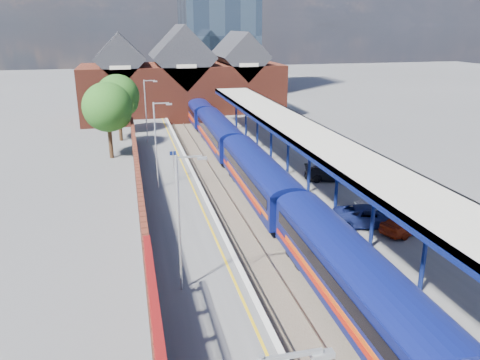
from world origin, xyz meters
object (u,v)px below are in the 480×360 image
(platform_sign, at_px, (173,160))
(parked_car_blue, at_px, (370,216))
(parked_car_dark, at_px, (331,173))
(train, at_px, (236,150))
(parked_car_red, at_px, (408,222))
(lamp_post_b, at_px, (182,216))
(lamp_post_d, at_px, (147,107))
(lamp_post_c, at_px, (157,140))
(parked_car_silver, at_px, (389,207))

(platform_sign, height_order, parked_car_blue, platform_sign)
(parked_car_dark, height_order, parked_car_blue, parked_car_blue)
(train, height_order, parked_car_red, train)
(lamp_post_b, height_order, parked_car_dark, lamp_post_b)
(lamp_post_d, relative_size, platform_sign, 2.80)
(lamp_post_d, bearing_deg, parked_car_dark, -50.65)
(lamp_post_c, distance_m, parked_car_blue, 17.29)
(lamp_post_b, distance_m, parked_car_blue, 14.27)
(platform_sign, bearing_deg, parked_car_silver, -41.79)
(lamp_post_d, height_order, parked_car_blue, lamp_post_d)
(lamp_post_c, distance_m, parked_car_red, 19.65)
(parked_car_red, relative_size, parked_car_dark, 0.89)
(lamp_post_d, bearing_deg, lamp_post_b, -90.00)
(lamp_post_d, bearing_deg, parked_car_blue, -64.37)
(parked_car_silver, bearing_deg, platform_sign, 51.93)
(parked_car_silver, bearing_deg, lamp_post_b, 115.48)
(lamp_post_c, relative_size, parked_car_silver, 1.55)
(lamp_post_b, xyz_separation_m, lamp_post_c, (0.00, 16.00, 0.00))
(parked_car_red, bearing_deg, lamp_post_d, 8.22)
(parked_car_red, xyz_separation_m, parked_car_dark, (-0.37, 10.96, -0.03))
(parked_car_red, xyz_separation_m, parked_car_silver, (0.09, 2.46, 0.06))
(parked_car_red, xyz_separation_m, parked_car_blue, (-1.83, 1.56, -0.02))
(lamp_post_c, relative_size, platform_sign, 2.80)
(lamp_post_b, xyz_separation_m, platform_sign, (1.36, 18.00, -2.30))
(platform_sign, bearing_deg, lamp_post_d, 95.56)
(platform_sign, bearing_deg, parked_car_dark, -15.29)
(lamp_post_d, distance_m, platform_sign, 14.25)
(platform_sign, bearing_deg, lamp_post_c, -124.26)
(train, relative_size, parked_car_silver, 14.57)
(train, distance_m, parked_car_red, 20.04)
(train, height_order, parked_car_dark, train)
(platform_sign, xyz_separation_m, parked_car_red, (13.41, -14.53, -1.00))
(lamp_post_d, xyz_separation_m, parked_car_blue, (12.94, -26.97, -3.32))
(train, distance_m, platform_sign, 7.80)
(platform_sign, relative_size, parked_car_red, 0.62)
(parked_car_silver, xyz_separation_m, parked_car_dark, (-0.46, 8.50, -0.09))
(parked_car_red, bearing_deg, parked_car_silver, -21.22)
(parked_car_silver, height_order, parked_car_blue, parked_car_silver)
(train, xyz_separation_m, parked_car_dark, (6.55, -7.84, -0.46))
(platform_sign, bearing_deg, parked_car_red, -47.29)
(parked_car_red, bearing_deg, train, 1.04)
(parked_car_blue, bearing_deg, lamp_post_c, 65.48)
(lamp_post_b, xyz_separation_m, parked_car_silver, (14.86, 5.93, -3.25))
(parked_car_red, height_order, parked_car_blue, parked_car_red)
(train, relative_size, lamp_post_d, 9.42)
(parked_car_dark, bearing_deg, parked_car_blue, -172.29)
(parked_car_red, height_order, parked_car_dark, parked_car_red)
(parked_car_silver, bearing_deg, lamp_post_c, 59.61)
(lamp_post_c, xyz_separation_m, parked_car_dark, (14.40, -1.56, -3.33))
(lamp_post_d, relative_size, parked_car_blue, 1.46)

